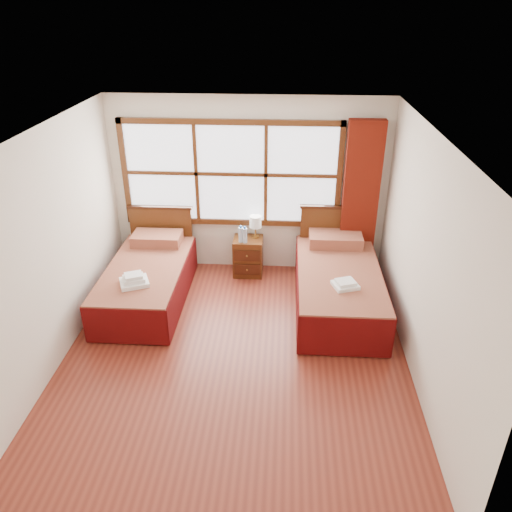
{
  "coord_description": "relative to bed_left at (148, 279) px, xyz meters",
  "views": [
    {
      "loc": [
        0.54,
        -4.62,
        3.76
      ],
      "look_at": [
        0.2,
        0.7,
        0.98
      ],
      "focal_mm": 35.0,
      "sensor_mm": 36.0,
      "label": 1
    }
  ],
  "objects": [
    {
      "name": "ceiling",
      "position": [
        1.32,
        -1.2,
        2.29
      ],
      "size": [
        4.5,
        4.5,
        0.0
      ],
      "primitive_type": "plane",
      "rotation": [
        3.14,
        0.0,
        0.0
      ],
      "color": "white",
      "rests_on": "wall_back"
    },
    {
      "name": "bottle_near",
      "position": [
        1.23,
        0.7,
        0.39
      ],
      "size": [
        0.07,
        0.07,
        0.25
      ],
      "color": "#A9C4DA",
      "rests_on": "nightstand"
    },
    {
      "name": "curtain",
      "position": [
        2.92,
        0.91,
        0.86
      ],
      "size": [
        0.5,
        0.16,
        2.3
      ],
      "primitive_type": "cube",
      "color": "#67150A",
      "rests_on": "wall_back"
    },
    {
      "name": "bed_left",
      "position": [
        0.0,
        0.0,
        0.0
      ],
      "size": [
        1.04,
        2.06,
        1.01
      ],
      "color": "#37180B",
      "rests_on": "floor"
    },
    {
      "name": "bottle_far",
      "position": [
        1.29,
        0.68,
        0.39
      ],
      "size": [
        0.07,
        0.07,
        0.25
      ],
      "color": "#A9C4DA",
      "rests_on": "nightstand"
    },
    {
      "name": "towels_right",
      "position": [
        2.63,
        -0.48,
        0.31
      ],
      "size": [
        0.36,
        0.34,
        0.09
      ],
      "rotation": [
        0.0,
        0.0,
        0.33
      ],
      "color": "white",
      "rests_on": "bed_right"
    },
    {
      "name": "nightstand",
      "position": [
        1.32,
        0.8,
        -0.02
      ],
      "size": [
        0.43,
        0.43,
        0.58
      ],
      "color": "#512A11",
      "rests_on": "floor"
    },
    {
      "name": "towels_left",
      "position": [
        -0.01,
        -0.52,
        0.29
      ],
      "size": [
        0.43,
        0.41,
        0.14
      ],
      "rotation": [
        0.0,
        0.0,
        0.4
      ],
      "color": "white",
      "rests_on": "bed_left"
    },
    {
      "name": "wall_right",
      "position": [
        3.32,
        -1.2,
        0.99
      ],
      "size": [
        0.0,
        4.5,
        4.5
      ],
      "primitive_type": "plane",
      "rotation": [
        1.57,
        0.0,
        -1.57
      ],
      "color": "silver",
      "rests_on": "floor"
    },
    {
      "name": "floor",
      "position": [
        1.32,
        -1.2,
        -0.31
      ],
      "size": [
        4.5,
        4.5,
        0.0
      ],
      "primitive_type": "plane",
      "color": "maroon",
      "rests_on": "ground"
    },
    {
      "name": "lamp",
      "position": [
        1.43,
        0.87,
        0.51
      ],
      "size": [
        0.17,
        0.17,
        0.34
      ],
      "color": "#B7853A",
      "rests_on": "nightstand"
    },
    {
      "name": "window",
      "position": [
        1.07,
        1.01,
        1.19
      ],
      "size": [
        3.16,
        0.06,
        1.56
      ],
      "color": "white",
      "rests_on": "wall_back"
    },
    {
      "name": "wall_left",
      "position": [
        -0.68,
        -1.2,
        0.99
      ],
      "size": [
        0.0,
        4.5,
        4.5
      ],
      "primitive_type": "plane",
      "rotation": [
        1.57,
        0.0,
        1.57
      ],
      "color": "silver",
      "rests_on": "floor"
    },
    {
      "name": "wall_back",
      "position": [
        1.32,
        1.05,
        0.99
      ],
      "size": [
        4.0,
        0.0,
        4.0
      ],
      "primitive_type": "plane",
      "rotation": [
        1.57,
        0.0,
        0.0
      ],
      "color": "silver",
      "rests_on": "floor"
    },
    {
      "name": "bed_right",
      "position": [
        2.59,
        -0.0,
        0.02
      ],
      "size": [
        1.1,
        2.14,
        1.08
      ],
      "color": "#37180B",
      "rests_on": "floor"
    }
  ]
}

